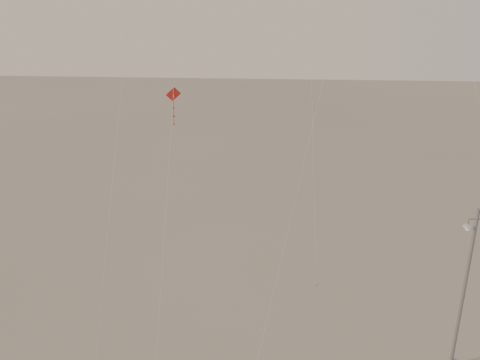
{
  "coord_description": "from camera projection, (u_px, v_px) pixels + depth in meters",
  "views": [
    {
      "loc": [
        -0.7,
        -23.97,
        21.62
      ],
      "look_at": [
        -2.37,
        5.0,
        10.84
      ],
      "focal_mm": 50.0,
      "sensor_mm": 36.0,
      "label": 1
    }
  ],
  "objects": [
    {
      "name": "kite_3",
      "position": [
        168.0,
        185.0,
        27.97
      ],
      "size": [
        1.43,
        3.45,
        15.71
      ],
      "rotation": [
        0.0,
        0.0,
        0.25
      ],
      "color": "maroon",
      "rests_on": "ground"
    },
    {
      "name": "street_lamp",
      "position": [
        466.0,
        284.0,
        33.81
      ],
      "size": [
        1.55,
        0.79,
        9.19
      ],
      "color": "gray",
      "rests_on": "ground"
    },
    {
      "name": "kite_4",
      "position": [
        463.0,
        41.0,
        30.53
      ],
      "size": [
        8.02,
        3.6,
        23.39
      ],
      "rotation": [
        0.0,
        0.0,
        1.56
      ],
      "color": "black",
      "rests_on": "ground"
    }
  ]
}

